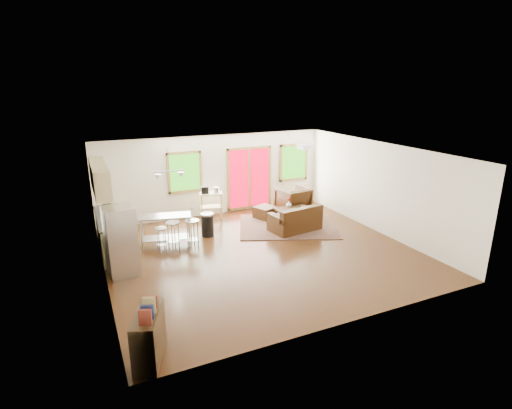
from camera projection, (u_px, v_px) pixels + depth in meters
name	position (u px, v px, depth m)	size (l,w,h in m)	color
floor	(261.00, 253.00, 10.26)	(7.50, 7.00, 0.02)	#341D0D
ceiling	(261.00, 151.00, 9.49)	(7.50, 7.00, 0.02)	white
back_wall	(215.00, 175.00, 12.93)	(7.50, 0.02, 2.60)	white
left_wall	(99.00, 226.00, 8.38)	(0.02, 7.00, 2.60)	white
right_wall	(380.00, 188.00, 11.37)	(0.02, 7.00, 2.60)	white
front_wall	(348.00, 258.00, 6.83)	(7.50, 0.02, 2.60)	white
window_left	(185.00, 172.00, 12.43)	(1.10, 0.05, 1.30)	#205B0F
french_doors	(249.00, 178.00, 13.42)	(1.60, 0.05, 2.10)	#BB011C
window_right	(294.00, 162.00, 13.98)	(1.10, 0.05, 1.30)	#205B0F
rug	(288.00, 226.00, 12.07)	(2.86, 2.20, 0.03)	#4B5639
loveseat	(296.00, 221.00, 11.65)	(1.55, 1.02, 0.77)	black
coffee_table	(293.00, 210.00, 12.41)	(1.09, 0.67, 0.43)	#342413
armchair	(293.00, 199.00, 13.21)	(0.93, 0.87, 0.96)	black
ottoman	(265.00, 212.00, 12.77)	(0.58, 0.58, 0.39)	black
vase	(289.00, 204.00, 12.60)	(0.22, 0.23, 0.32)	silver
book	(294.00, 205.00, 12.28)	(0.24, 0.03, 0.32)	maroon
cabinets	(108.00, 217.00, 10.08)	(0.64, 2.24, 2.30)	tan
refrigerator	(121.00, 241.00, 8.87)	(0.71, 0.68, 1.59)	#B7BABC
island	(165.00, 225.00, 10.51)	(1.43, 0.82, 0.85)	#B7BABC
cup	(193.00, 208.00, 10.55)	(0.11, 0.09, 0.11)	white
bar_stool_a	(161.00, 234.00, 10.17)	(0.33, 0.33, 0.64)	#B7BABC
bar_stool_b	(173.00, 229.00, 10.27)	(0.45, 0.45, 0.76)	#B7BABC
bar_stool_c	(192.00, 227.00, 10.36)	(0.45, 0.45, 0.77)	#B7BABC
trash_can	(207.00, 225.00, 11.26)	(0.47, 0.47, 0.67)	black
kitchen_cart	(210.00, 197.00, 12.56)	(0.79, 0.61, 1.08)	tan
bookshelf	(149.00, 336.00, 6.17)	(0.67, 0.99, 1.09)	#342413
ceiling_flush	(306.00, 147.00, 10.68)	(0.35, 0.35, 0.12)	white
pendant_light	(169.00, 175.00, 10.25)	(0.80, 0.18, 0.79)	gray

